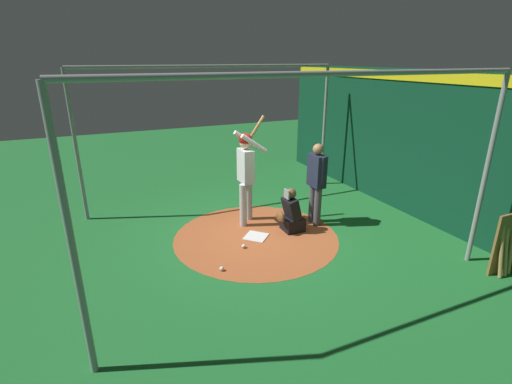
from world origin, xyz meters
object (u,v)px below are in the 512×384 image
(baseball_0, at_px, (222,269))
(catcher, at_px, (291,214))
(batter, at_px, (246,169))
(baseball_1, at_px, (244,246))
(umpire, at_px, (316,180))
(home_plate, at_px, (256,236))

(baseball_0, bearing_deg, catcher, -153.47)
(batter, distance_m, baseball_1, 1.65)
(catcher, relative_size, baseball_0, 12.41)
(batter, xyz_separation_m, baseball_0, (1.14, 1.65, -1.16))
(baseball_0, relative_size, baseball_1, 1.00)
(umpire, distance_m, baseball_1, 2.07)
(catcher, relative_size, baseball_1, 12.41)
(catcher, bearing_deg, batter, -48.56)
(umpire, bearing_deg, catcher, 9.52)
(baseball_1, bearing_deg, catcher, -164.95)
(catcher, distance_m, baseball_0, 2.04)
(batter, bearing_deg, umpire, 153.47)
(batter, xyz_separation_m, umpire, (-1.30, 0.65, -0.22))
(home_plate, height_order, catcher, catcher)
(baseball_0, xyz_separation_m, baseball_1, (-0.63, -0.59, 0.00))
(umpire, height_order, baseball_1, umpire)
(catcher, bearing_deg, home_plate, -0.96)
(catcher, distance_m, baseball_1, 1.25)
(home_plate, bearing_deg, batter, -98.15)
(catcher, height_order, baseball_0, catcher)
(home_plate, xyz_separation_m, baseball_0, (1.03, 0.91, 0.03))
(home_plate, distance_m, catcher, 0.85)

